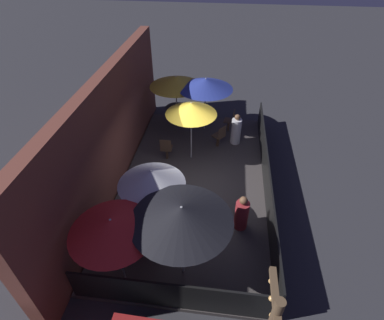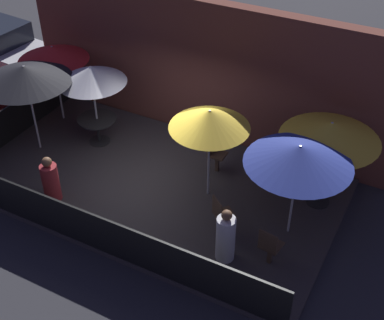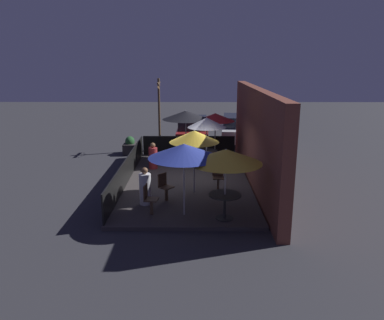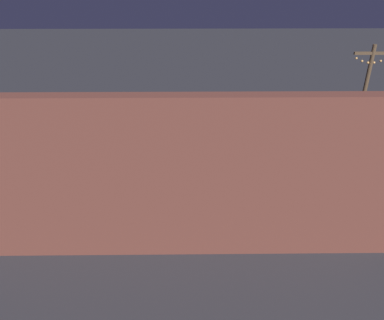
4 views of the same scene
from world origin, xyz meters
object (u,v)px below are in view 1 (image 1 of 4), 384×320
object	(u,v)px
patron_0	(236,130)
dining_table_1	(155,216)
patio_chair_2	(166,148)
patio_umbrella_5	(206,84)
patio_chair_1	(231,120)
patio_umbrella_0	(176,81)
patio_umbrella_2	(112,226)
dining_table_0	(177,111)
patio_umbrella_1	(151,177)
patio_umbrella_3	(181,214)
patio_umbrella_4	(191,108)
patio_chair_0	(220,136)
patron_1	(242,214)

from	to	relation	value
patron_0	dining_table_1	bearing A→B (deg)	-102.91
patio_chair_2	patio_umbrella_5	bearing A→B (deg)	-27.84
patio_chair_1	patio_umbrella_0	bearing A→B (deg)	0.00
patio_umbrella_2	dining_table_1	distance (m)	2.16
patio_umbrella_5	patio_chair_2	distance (m)	3.01
patio_umbrella_0	dining_table_0	xyz separation A→B (m)	(0.00, 0.00, -1.32)
patio_umbrella_2	dining_table_0	size ratio (longest dim) A/B	2.25
patio_umbrella_1	patio_chair_1	world-z (taller)	patio_umbrella_1
patio_umbrella_3	patio_umbrella_4	distance (m)	4.69
patio_umbrella_5	dining_table_1	xyz separation A→B (m)	(-5.53, 0.86, -1.46)
patio_chair_2	dining_table_1	bearing A→B (deg)	-175.15
patio_umbrella_0	patio_umbrella_4	bearing A→B (deg)	-158.73
patio_umbrella_2	patio_umbrella_5	xyz separation A→B (m)	(7.10, -1.33, 0.05)
patio_umbrella_0	patio_chair_2	bearing A→B (deg)	-179.18
patio_umbrella_1	dining_table_0	distance (m)	5.97
patio_umbrella_2	patio_chair_1	world-z (taller)	patio_umbrella_2
patio_umbrella_5	patio_chair_1	size ratio (longest dim) A/B	2.37
patio_umbrella_1	patio_umbrella_5	world-z (taller)	patio_umbrella_5
patio_umbrella_1	dining_table_0	bearing A→B (deg)	3.51
patio_umbrella_2	patio_umbrella_5	bearing A→B (deg)	-10.58
patio_chair_0	patron_1	distance (m)	3.95
patio_chair_2	patron_1	size ratio (longest dim) A/B	0.82
patio_umbrella_3	patron_0	distance (m)	6.18
patio_umbrella_0	patio_chair_0	size ratio (longest dim) A/B	2.30
patio_umbrella_0	patron_0	xyz separation A→B (m)	(-1.16, -2.52, -1.38)
patio_umbrella_1	patio_umbrella_4	world-z (taller)	patio_umbrella_4
patio_umbrella_3	dining_table_0	distance (m)	7.29
patio_umbrella_3	patio_chair_2	bearing A→B (deg)	15.91
patio_chair_1	patron_0	size ratio (longest dim) A/B	0.75
patio_chair_1	patio_umbrella_5	bearing A→B (deg)	5.64
patio_chair_0	patron_0	xyz separation A→B (m)	(0.37, -0.62, 0.05)
patio_chair_2	patio_chair_0	bearing A→B (deg)	-61.27
patio_umbrella_0	patron_1	distance (m)	6.21
patron_1	patio_chair_1	bearing A→B (deg)	57.55
patio_umbrella_4	patio_chair_2	world-z (taller)	patio_umbrella_4
patio_umbrella_0	patio_umbrella_2	size ratio (longest dim) A/B	0.99
patio_chair_0	patio_umbrella_3	bearing A→B (deg)	122.49
patio_umbrella_1	patio_umbrella_3	size ratio (longest dim) A/B	0.94
patio_umbrella_2	patio_chair_1	size ratio (longest dim) A/B	2.30
patio_umbrella_5	dining_table_0	bearing A→B (deg)	77.14
dining_table_1	patron_0	xyz separation A→B (m)	(4.64, -2.17, -0.01)
patio_umbrella_1	patio_chair_0	size ratio (longest dim) A/B	2.35
patio_umbrella_1	patio_umbrella_5	xyz separation A→B (m)	(5.53, -0.86, 0.05)
dining_table_1	patio_chair_2	size ratio (longest dim) A/B	1.05
patio_umbrella_0	dining_table_0	bearing A→B (deg)	45.00
dining_table_0	patron_1	xyz separation A→B (m)	(-5.40, -2.71, -0.11)
patio_umbrella_0	patio_chair_1	world-z (taller)	patio_umbrella_0
patio_umbrella_5	patron_0	xyz separation A→B (m)	(-0.89, -1.30, -1.47)
patio_umbrella_0	patron_1	size ratio (longest dim) A/B	1.86
patio_umbrella_4	patio_chair_0	distance (m)	2.00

